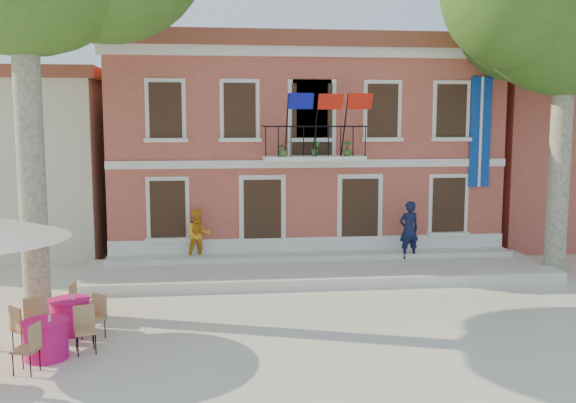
{
  "coord_description": "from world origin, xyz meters",
  "views": [
    {
      "loc": [
        -1.11,
        -14.4,
        4.65
      ],
      "look_at": [
        0.94,
        3.5,
        2.4
      ],
      "focal_mm": 40.0,
      "sensor_mm": 36.0,
      "label": 1
    }
  ],
  "objects_px": {
    "plane_tree_east": "(568,1)",
    "cafe_table_4": "(46,337)",
    "cafe_table_3": "(70,314)",
    "pedestrian_navy": "(409,230)",
    "pedestrian_orange": "(198,235)"
  },
  "relations": [
    {
      "from": "plane_tree_east",
      "to": "cafe_table_4",
      "type": "relative_size",
      "value": 6.03
    },
    {
      "from": "pedestrian_navy",
      "to": "plane_tree_east",
      "type": "bearing_deg",
      "value": 150.54
    },
    {
      "from": "cafe_table_4",
      "to": "pedestrian_navy",
      "type": "bearing_deg",
      "value": 36.18
    },
    {
      "from": "cafe_table_3",
      "to": "pedestrian_navy",
      "type": "bearing_deg",
      "value": 29.98
    },
    {
      "from": "pedestrian_navy",
      "to": "pedestrian_orange",
      "type": "relative_size",
      "value": 1.13
    },
    {
      "from": "plane_tree_east",
      "to": "pedestrian_orange",
      "type": "xyz_separation_m",
      "value": [
        -10.8,
        1.89,
        -7.0
      ]
    },
    {
      "from": "pedestrian_navy",
      "to": "pedestrian_orange",
      "type": "bearing_deg",
      "value": -13.83
    },
    {
      "from": "plane_tree_east",
      "to": "cafe_table_3",
      "type": "height_order",
      "value": "plane_tree_east"
    },
    {
      "from": "plane_tree_east",
      "to": "cafe_table_3",
      "type": "bearing_deg",
      "value": -163.71
    },
    {
      "from": "pedestrian_orange",
      "to": "cafe_table_4",
      "type": "distance_m",
      "value": 7.92
    },
    {
      "from": "cafe_table_3",
      "to": "cafe_table_4",
      "type": "bearing_deg",
      "value": -94.56
    },
    {
      "from": "pedestrian_navy",
      "to": "cafe_table_3",
      "type": "bearing_deg",
      "value": 19.88
    },
    {
      "from": "plane_tree_east",
      "to": "pedestrian_navy",
      "type": "bearing_deg",
      "value": 160.65
    },
    {
      "from": "pedestrian_navy",
      "to": "cafe_table_4",
      "type": "xyz_separation_m",
      "value": [
        -9.48,
        -6.93,
        -0.79
      ]
    },
    {
      "from": "cafe_table_3",
      "to": "cafe_table_4",
      "type": "height_order",
      "value": "same"
    }
  ]
}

